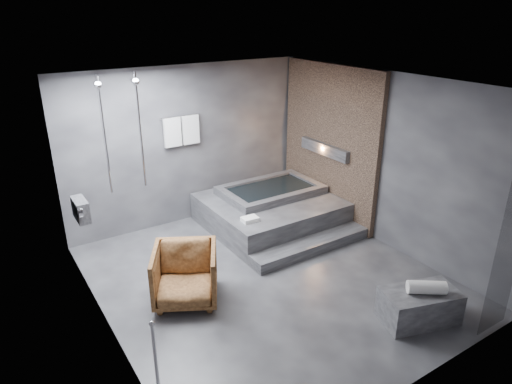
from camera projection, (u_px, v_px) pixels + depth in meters
room at (282, 157)px, 6.41m from camera, size 5.00×5.04×2.82m
tub_deck at (270, 211)px, 8.24m from camera, size 2.20×2.00×0.50m
tub_step at (311, 246)px, 7.38m from camera, size 2.20×0.36×0.18m
concrete_bench at (419, 306)px, 5.71m from camera, size 1.05×0.78×0.42m
driftwood_chair at (185, 275)px, 6.05m from camera, size 1.13×1.14×0.77m
rolled_towel at (427, 287)px, 5.57m from camera, size 0.47×0.41×0.17m
deck_towel at (250, 219)px, 7.28m from camera, size 0.27×0.20×0.07m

